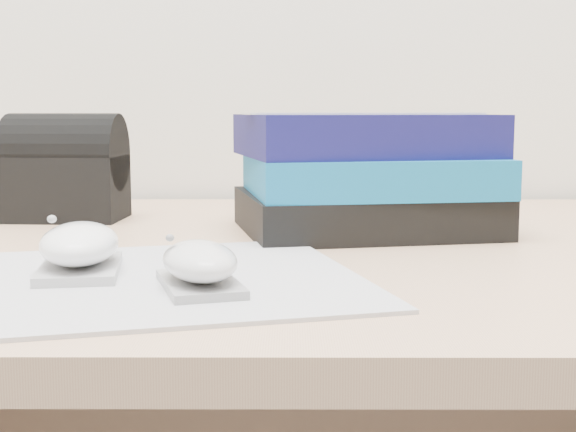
{
  "coord_description": "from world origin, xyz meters",
  "views": [
    {
      "loc": [
        -0.11,
        0.75,
        0.87
      ],
      "look_at": [
        -0.11,
        1.48,
        0.77
      ],
      "focal_mm": 50.0,
      "sensor_mm": 36.0,
      "label": 1
    }
  ],
  "objects_px": {
    "desk": "(383,431)",
    "mouse_rear": "(80,248)",
    "mouse_front": "(200,265)",
    "pouch": "(66,168)",
    "book_stack": "(366,174)"
  },
  "relations": [
    {
      "from": "desk",
      "to": "mouse_rear",
      "type": "height_order",
      "value": "mouse_rear"
    },
    {
      "from": "mouse_front",
      "to": "pouch",
      "type": "height_order",
      "value": "pouch"
    },
    {
      "from": "desk",
      "to": "pouch",
      "type": "height_order",
      "value": "pouch"
    },
    {
      "from": "mouse_front",
      "to": "book_stack",
      "type": "xyz_separation_m",
      "value": [
        0.15,
        0.31,
        0.04
      ]
    },
    {
      "from": "desk",
      "to": "mouse_front",
      "type": "bearing_deg",
      "value": -120.24
    },
    {
      "from": "pouch",
      "to": "mouse_rear",
      "type": "bearing_deg",
      "value": -72.89
    },
    {
      "from": "mouse_front",
      "to": "pouch",
      "type": "relative_size",
      "value": 0.76
    },
    {
      "from": "mouse_rear",
      "to": "book_stack",
      "type": "distance_m",
      "value": 0.36
    },
    {
      "from": "mouse_rear",
      "to": "mouse_front",
      "type": "relative_size",
      "value": 1.12
    },
    {
      "from": "desk",
      "to": "mouse_rear",
      "type": "bearing_deg",
      "value": -138.97
    },
    {
      "from": "desk",
      "to": "book_stack",
      "type": "height_order",
      "value": "book_stack"
    },
    {
      "from": "desk",
      "to": "mouse_rear",
      "type": "xyz_separation_m",
      "value": [
        -0.28,
        -0.24,
        0.26
      ]
    },
    {
      "from": "book_stack",
      "to": "desk",
      "type": "bearing_deg",
      "value": -14.0
    },
    {
      "from": "desk",
      "to": "pouch",
      "type": "distance_m",
      "value": 0.5
    },
    {
      "from": "pouch",
      "to": "desk",
      "type": "bearing_deg",
      "value": -15.05
    }
  ]
}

